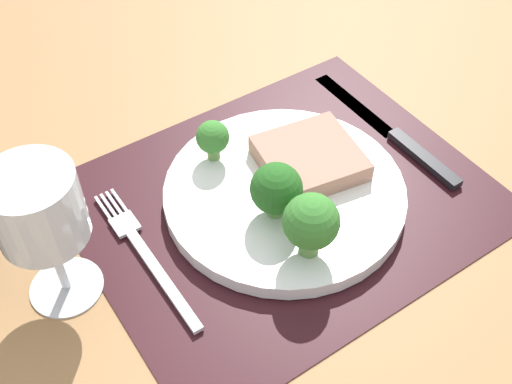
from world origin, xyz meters
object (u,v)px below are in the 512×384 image
object	(u,v)px
plate	(284,193)
steak	(310,158)
wine_glass	(39,214)
knife	(396,135)
fork	(146,254)

from	to	relation	value
plate	steak	bearing A→B (deg)	16.72
steak	wine_glass	distance (cm)	27.62
steak	knife	distance (cm)	12.00
steak	fork	world-z (taller)	steak
plate	knife	bearing A→B (deg)	1.94
knife	steak	bearing A→B (deg)	177.13
fork	wine_glass	bearing A→B (deg)	174.69
fork	wine_glass	size ratio (longest dim) A/B	1.33
plate	knife	xyz separation A→B (cm)	(15.71, 0.53, -0.50)
steak	knife	xyz separation A→B (cm)	(11.75, -0.66, -2.35)
steak	fork	xyz separation A→B (cm)	(-19.04, 0.23, -2.40)
fork	knife	size ratio (longest dim) A/B	0.83
knife	wine_glass	xyz separation A→B (cm)	(-38.36, 1.88, 9.67)
steak	wine_glass	xyz separation A→B (cm)	(-26.61, 1.22, 7.32)
fork	wine_glass	xyz separation A→B (cm)	(-7.57, 0.99, 9.73)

